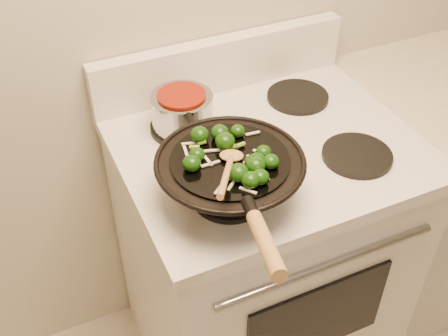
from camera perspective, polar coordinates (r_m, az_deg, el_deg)
name	(u,v)px	position (r m, az deg, el deg)	size (l,w,h in m)	color
stove	(260,254)	(1.80, 3.65, -8.73)	(0.78, 0.67, 1.08)	white
counter_unit	(443,185)	(2.20, 21.40, -1.60)	(0.80, 0.62, 0.91)	silver
wok	(230,176)	(1.28, 0.64, -0.80)	(0.34, 0.56, 0.19)	black
stirfry	(234,156)	(1.23, 1.05, 1.25)	(0.22, 0.24, 0.04)	#113708
wooden_spoon	(229,166)	(1.18, 0.47, 0.16)	(0.15, 0.23, 0.09)	#AF8045
saucepan	(182,110)	(1.50, -4.25, 5.86)	(0.17, 0.27, 0.10)	#94979C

